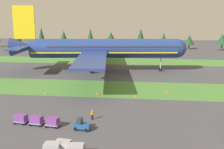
# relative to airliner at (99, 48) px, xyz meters

# --- Properties ---
(grass_strip_near) EXTENTS (320.00, 16.60, 0.01)m
(grass_strip_near) POSITION_rel_airliner_xyz_m (10.90, -22.38, -7.62)
(grass_strip_near) COLOR #4C8438
(grass_strip_near) RESTS_ON ground
(grass_strip_far) EXTENTS (320.00, 16.60, 0.01)m
(grass_strip_far) POSITION_rel_airliner_xyz_m (10.90, 22.81, -7.62)
(grass_strip_far) COLOR #4C8438
(grass_strip_far) RESTS_ON ground
(airliner) EXTENTS (57.24, 70.80, 21.28)m
(airliner) POSITION_rel_airliner_xyz_m (0.00, 0.00, 0.00)
(airliner) COLOR navy
(airliner) RESTS_ON ground
(baggage_tug) EXTENTS (2.75, 1.63, 1.97)m
(baggage_tug) POSITION_rel_airliner_xyz_m (5.40, -48.90, -6.81)
(baggage_tug) COLOR #1E4C8E
(baggage_tug) RESTS_ON ground
(cargo_dolly_lead) EXTENTS (2.38, 1.78, 1.55)m
(cargo_dolly_lead) POSITION_rel_airliner_xyz_m (0.42, -48.23, -6.71)
(cargo_dolly_lead) COLOR #A3A3A8
(cargo_dolly_lead) RESTS_ON ground
(cargo_dolly_second) EXTENTS (2.38, 1.78, 1.55)m
(cargo_dolly_second) POSITION_rel_airliner_xyz_m (-2.46, -47.85, -6.71)
(cargo_dolly_second) COLOR #A3A3A8
(cargo_dolly_second) RESTS_ON ground
(cargo_dolly_third) EXTENTS (2.38, 1.78, 1.55)m
(cargo_dolly_third) POSITION_rel_airliner_xyz_m (-5.33, -47.46, -6.71)
(cargo_dolly_third) COLOR #A3A3A8
(cargo_dolly_third) RESTS_ON ground
(ground_crew_marshaller) EXTENTS (0.45, 0.40, 1.74)m
(ground_crew_marshaller) POSITION_rel_airliner_xyz_m (6.17, -44.22, -6.68)
(ground_crew_marshaller) COLOR black
(ground_crew_marshaller) RESTS_ON ground
(uld_container_1) EXTENTS (2.15, 1.79, 1.68)m
(uld_container_1) POSITION_rel_airliner_xyz_m (4.68, -56.68, -6.79)
(uld_container_1) COLOR #A3A3A8
(uld_container_1) RESTS_ON ground
(taxiway_marker_0) EXTENTS (0.44, 0.44, 0.65)m
(taxiway_marker_0) POSITION_rel_airliner_xyz_m (20.21, -25.32, -7.30)
(taxiway_marker_0) COLOR orange
(taxiway_marker_0) RESTS_ON ground
(taxiway_marker_1) EXTENTS (0.44, 0.44, 0.62)m
(taxiway_marker_1) POSITION_rel_airliner_xyz_m (4.26, -28.50, -7.31)
(taxiway_marker_1) COLOR orange
(taxiway_marker_1) RESTS_ON ground
(taxiway_marker_2) EXTENTS (0.44, 0.44, 0.53)m
(taxiway_marker_2) POSITION_rel_airliner_xyz_m (-7.77, -29.25, -7.36)
(taxiway_marker_2) COLOR orange
(taxiway_marker_2) RESTS_ON ground
(taxiway_marker_3) EXTENTS (0.44, 0.44, 0.45)m
(taxiway_marker_3) POSITION_rel_airliner_xyz_m (12.99, -29.18, -7.40)
(taxiway_marker_3) COLOR orange
(taxiway_marker_3) RESTS_ON ground
(distant_tree_line) EXTENTS (181.99, 10.93, 12.20)m
(distant_tree_line) POSITION_rel_airliner_xyz_m (10.18, 69.59, -1.03)
(distant_tree_line) COLOR #4C3823
(distant_tree_line) RESTS_ON ground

